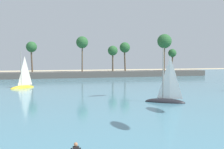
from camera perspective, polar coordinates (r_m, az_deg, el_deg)
sea at (r=71.60m, az=-10.17°, el=-1.51°), size 220.00×110.57×0.06m
palm_headland at (r=86.77m, az=-9.04°, el=1.20°), size 95.85×6.30×13.45m
sailboat_near_shore at (r=59.80m, az=-17.05°, el=-1.88°), size 5.25×4.63×7.84m
sailboat_toward_headland at (r=39.87m, az=10.49°, el=-4.38°), size 5.39×4.45×7.88m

